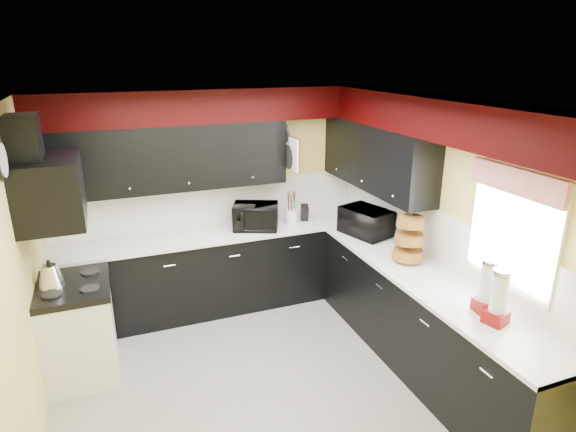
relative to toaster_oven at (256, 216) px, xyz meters
The scene contains 35 objects.
ground 1.86m from the toaster_oven, 106.43° to the right, with size 3.60×3.60×0.00m, color gray.
wall_back 0.58m from the toaster_oven, 140.79° to the left, with size 3.60×0.06×2.50m, color #E0C666.
wall_right 2.00m from the toaster_oven, 46.60° to the right, with size 0.06×3.60×2.50m, color #E0C666.
wall_left 2.66m from the toaster_oven, 146.92° to the right, with size 0.06×3.60×2.50m, color #E0C666.
ceiling 2.07m from the toaster_oven, 106.43° to the right, with size 3.60×3.60×0.06m, color white.
cab_back 0.77m from the toaster_oven, behind, with size 3.60×0.60×0.90m, color black.
cab_right 2.15m from the toaster_oven, 58.52° to the right, with size 0.60×3.00×0.90m, color black.
counter_back 0.46m from the toaster_oven, behind, with size 3.62×0.64×0.04m, color white.
counter_right 2.06m from the toaster_oven, 58.52° to the right, with size 0.64×3.02×0.04m, color white.
splash_back 0.56m from the toaster_oven, 141.61° to the left, with size 3.60×0.02×0.50m, color white.
splash_right 1.99m from the toaster_oven, 46.81° to the right, with size 0.02×3.60×0.50m, color white.
upper_back 1.18m from the toaster_oven, 169.38° to the left, with size 2.60×0.35×0.70m, color black.
upper_right 1.50m from the toaster_oven, 24.71° to the right, with size 0.35×1.80×0.70m, color black.
soffit_back 1.32m from the toaster_oven, 158.45° to the left, with size 3.60×0.36×0.35m, color black.
soffit_right 2.37m from the toaster_oven, 53.83° to the right, with size 0.36×3.24×0.35m, color black.
stove 2.15m from the toaster_oven, 160.02° to the right, with size 0.60×0.75×0.86m, color white.
cooktop 2.06m from the toaster_oven, 160.02° to the right, with size 0.62×0.77×0.06m, color black.
hood 2.21m from the toaster_oven, 160.48° to the right, with size 0.50×0.78×0.55m, color black.
hood_duct 2.49m from the toaster_oven, 161.60° to the right, with size 0.24×0.40×0.40m, color black.
window 2.75m from the toaster_oven, 60.00° to the right, with size 0.03×0.86×0.96m, color white, non-canonical shape.
valance 2.82m from the toaster_oven, 61.02° to the right, with size 0.04×0.88×0.20m, color red.
pan_top 1.00m from the toaster_oven, 14.16° to the left, with size 0.03×0.22×0.40m, color black, non-canonical shape.
pan_mid 0.77m from the toaster_oven, ahead, with size 0.03×0.28×0.46m, color black, non-canonical shape.
pan_low 0.78m from the toaster_oven, 30.27° to the left, with size 0.03×0.24×0.42m, color black, non-canonical shape.
cut_board 0.83m from the toaster_oven, 20.58° to the right, with size 0.03×0.26×0.35m, color white.
baskets 1.78m from the toaster_oven, 52.06° to the right, with size 0.27×0.27×0.50m, color brown, non-canonical shape.
clock 2.72m from the toaster_oven, 151.34° to the right, with size 0.03×0.30×0.30m, color black, non-canonical shape.
deco_plate 2.53m from the toaster_oven, 53.30° to the right, with size 0.03×0.24×0.24m, color white, non-canonical shape.
toaster_oven is the anchor object (origin of this frame).
microwave 1.25m from the toaster_oven, 30.18° to the right, with size 0.54×0.37×0.30m, color black.
utensil_crock 0.45m from the toaster_oven, ahead, with size 0.15×0.15×0.16m, color white.
knife_block 0.63m from the toaster_oven, ahead, with size 0.09×0.12×0.19m, color black.
kettle 2.20m from the toaster_oven, 161.79° to the right, with size 0.22×0.22×0.20m, color silver, non-canonical shape.
dispenser_a 2.67m from the toaster_oven, 65.76° to the right, with size 0.15×0.15×0.42m, color maroon, non-canonical shape.
dispenser_b 2.80m from the toaster_oven, 67.95° to the right, with size 0.15×0.15×0.41m, color maroon, non-canonical shape.
Camera 1 is at (-1.10, -3.51, 2.86)m, focal length 30.00 mm.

